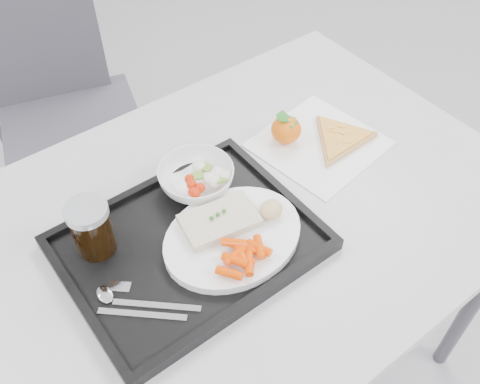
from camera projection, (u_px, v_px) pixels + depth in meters
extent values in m
cube|color=#A8A8AA|center=(229.00, 221.00, 1.06)|extent=(1.20, 0.80, 0.03)
cylinder|color=#47474C|center=(478.00, 296.00, 1.38)|extent=(0.04, 0.04, 0.72)
cylinder|color=#47474C|center=(302.00, 151.00, 1.74)|extent=(0.04, 0.04, 0.72)
cube|color=#3C3B42|center=(74.00, 130.00, 1.68)|extent=(0.52, 0.52, 0.04)
cube|color=#3C3B42|center=(27.00, 33.00, 1.59)|extent=(0.41, 0.15, 0.46)
cylinder|color=#47474C|center=(63.00, 239.00, 1.68)|extent=(0.03, 0.03, 0.43)
cylinder|color=#47474C|center=(161.00, 188.00, 1.83)|extent=(0.03, 0.03, 0.43)
cylinder|color=#47474C|center=(19.00, 174.00, 1.87)|extent=(0.03, 0.03, 0.43)
cylinder|color=#47474C|center=(111.00, 133.00, 2.02)|extent=(0.03, 0.03, 0.43)
cube|color=black|center=(189.00, 245.00, 0.99)|extent=(0.45, 0.35, 0.01)
cube|color=black|center=(143.00, 187.00, 1.07)|extent=(0.45, 0.02, 0.01)
cube|color=black|center=(244.00, 304.00, 0.89)|extent=(0.45, 0.02, 0.01)
cube|color=black|center=(279.00, 188.00, 1.07)|extent=(0.02, 0.32, 0.01)
cube|color=black|center=(81.00, 303.00, 0.89)|extent=(0.02, 0.32, 0.01)
cylinder|color=white|center=(233.00, 237.00, 0.98)|extent=(0.27, 0.27, 0.02)
cube|color=beige|center=(220.00, 221.00, 0.99)|extent=(0.15, 0.11, 0.02)
sphere|color=#236B1C|center=(212.00, 218.00, 0.98)|extent=(0.01, 0.01, 0.01)
sphere|color=#236B1C|center=(218.00, 214.00, 0.98)|extent=(0.01, 0.01, 0.01)
sphere|color=#236B1C|center=(224.00, 211.00, 0.99)|extent=(0.01, 0.01, 0.01)
ellipsoid|color=#E6D48B|center=(271.00, 209.00, 1.00)|extent=(0.05, 0.04, 0.03)
imported|color=white|center=(196.00, 178.00, 1.07)|extent=(0.15, 0.15, 0.05)
cylinder|color=black|center=(92.00, 230.00, 0.95)|extent=(0.07, 0.07, 0.10)
cylinder|color=#A5A8AD|center=(86.00, 211.00, 0.91)|extent=(0.08, 0.08, 0.01)
cube|color=silver|center=(142.00, 315.00, 0.88)|extent=(0.12, 0.11, 0.00)
ellipsoid|color=silver|center=(105.00, 295.00, 0.91)|extent=(0.05, 0.05, 0.01)
cube|color=silver|center=(157.00, 305.00, 0.90)|extent=(0.12, 0.11, 0.00)
cube|color=silver|center=(120.00, 287.00, 0.92)|extent=(0.04, 0.04, 0.00)
cube|color=white|center=(319.00, 144.00, 1.19)|extent=(0.28, 0.27, 0.00)
ellipsoid|color=#FF7401|center=(286.00, 130.00, 1.17)|extent=(0.08, 0.08, 0.06)
cube|color=#236B1C|center=(287.00, 119.00, 1.15)|extent=(0.03, 0.05, 0.02)
cube|color=#236B1C|center=(287.00, 119.00, 1.15)|extent=(0.05, 0.04, 0.02)
cylinder|color=tan|center=(340.00, 139.00, 1.19)|extent=(0.26, 0.26, 0.01)
cylinder|color=#AA1009|center=(341.00, 136.00, 1.18)|extent=(0.23, 0.23, 0.00)
cube|color=#EABC47|center=(341.00, 127.00, 1.20)|extent=(0.01, 0.01, 0.00)
cube|color=#EABC47|center=(347.00, 142.00, 1.16)|extent=(0.02, 0.01, 0.00)
cube|color=#EABC47|center=(339.00, 141.00, 1.17)|extent=(0.02, 0.01, 0.00)
cube|color=#EABC47|center=(341.00, 133.00, 1.18)|extent=(0.01, 0.02, 0.00)
cube|color=#EABC47|center=(331.00, 131.00, 1.19)|extent=(0.01, 0.02, 0.00)
cube|color=#EABC47|center=(346.00, 132.00, 1.19)|extent=(0.02, 0.01, 0.00)
cube|color=#EABC47|center=(331.00, 128.00, 1.20)|extent=(0.02, 0.01, 0.00)
cylinder|color=#E83F00|center=(259.00, 247.00, 0.94)|extent=(0.04, 0.05, 0.02)
cylinder|color=#E83F00|center=(235.00, 260.00, 0.92)|extent=(0.04, 0.05, 0.02)
cylinder|color=#E83F00|center=(248.00, 249.00, 0.94)|extent=(0.04, 0.04, 0.02)
cylinder|color=#E83F00|center=(242.00, 245.00, 0.95)|extent=(0.04, 0.04, 0.02)
cylinder|color=#E83F00|center=(259.00, 248.00, 0.94)|extent=(0.03, 0.05, 0.02)
cylinder|color=#E83F00|center=(234.00, 243.00, 0.94)|extent=(0.04, 0.04, 0.02)
cylinder|color=#E83F00|center=(229.00, 273.00, 0.90)|extent=(0.04, 0.05, 0.02)
cylinder|color=#E83F00|center=(249.00, 264.00, 0.92)|extent=(0.04, 0.05, 0.02)
cylinder|color=#E83F00|center=(235.00, 255.00, 0.93)|extent=(0.05, 0.02, 0.02)
cylinder|color=#E83F00|center=(242.00, 256.00, 0.93)|extent=(0.03, 0.05, 0.02)
cylinder|color=#E83F00|center=(242.00, 261.00, 0.93)|extent=(0.04, 0.05, 0.02)
sphere|color=red|center=(190.00, 179.00, 1.05)|extent=(0.02, 0.02, 0.02)
sphere|color=red|center=(193.00, 192.00, 1.02)|extent=(0.02, 0.02, 0.02)
sphere|color=red|center=(192.00, 185.00, 1.04)|extent=(0.02, 0.02, 0.02)
sphere|color=red|center=(195.00, 193.00, 1.02)|extent=(0.02, 0.02, 0.02)
sphere|color=red|center=(200.00, 188.00, 1.03)|extent=(0.02, 0.02, 0.02)
ellipsoid|color=silver|center=(210.00, 179.00, 1.05)|extent=(0.03, 0.03, 0.02)
ellipsoid|color=silver|center=(218.00, 173.00, 1.06)|extent=(0.03, 0.03, 0.02)
ellipsoid|color=silver|center=(224.00, 176.00, 1.06)|extent=(0.03, 0.03, 0.02)
ellipsoid|color=silver|center=(214.00, 181.00, 1.05)|extent=(0.03, 0.03, 0.02)
ellipsoid|color=silver|center=(200.00, 168.00, 1.07)|extent=(0.03, 0.03, 0.02)
cube|color=olive|center=(198.00, 175.00, 1.05)|extent=(0.03, 0.03, 0.00)
cube|color=olive|center=(220.00, 179.00, 1.04)|extent=(0.02, 0.02, 0.00)
cube|color=olive|center=(206.00, 167.00, 1.06)|extent=(0.03, 0.03, 0.00)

